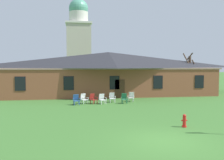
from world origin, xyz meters
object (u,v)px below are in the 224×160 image
(lawn_chair_right_end, at_px, (112,97))
(lawn_chair_far_side, at_px, (124,98))
(lawn_chair_near_door, at_px, (84,98))
(lawn_chair_under_eave, at_px, (131,97))
(lawn_chair_left_end, at_px, (93,98))
(lawn_chair_middle, at_px, (102,99))
(fire_hydrant, at_px, (184,121))
(lawn_chair_by_porch, at_px, (76,99))

(lawn_chair_right_end, distance_m, lawn_chair_far_side, 1.35)
(lawn_chair_near_door, xyz_separation_m, lawn_chair_under_eave, (4.82, 0.58, 0.00))
(lawn_chair_left_end, height_order, lawn_chair_middle, same)
(fire_hydrant, bearing_deg, lawn_chair_far_side, 100.52)
(lawn_chair_right_end, distance_m, fire_hydrant, 10.82)
(lawn_chair_under_eave, bearing_deg, lawn_chair_left_end, -169.30)
(lawn_chair_left_end, distance_m, fire_hydrant, 10.95)
(lawn_chair_by_porch, xyz_separation_m, lawn_chair_left_end, (1.62, 0.46, 0.00))
(lawn_chair_far_side, relative_size, fire_hydrant, 1.21)
(lawn_chair_middle, bearing_deg, lawn_chair_by_porch, -175.06)
(lawn_chair_by_porch, bearing_deg, fire_hydrant, -55.61)
(lawn_chair_far_side, bearing_deg, lawn_chair_by_porch, -177.19)
(lawn_chair_by_porch, bearing_deg, lawn_chair_right_end, 16.40)
(lawn_chair_by_porch, xyz_separation_m, lawn_chair_middle, (2.48, 0.21, 0.00))
(lawn_chair_far_side, bearing_deg, lawn_chair_right_end, 142.73)
(lawn_chair_far_side, distance_m, fire_hydrant, 9.78)
(lawn_chair_near_door, xyz_separation_m, lawn_chair_right_end, (2.82, 0.43, 0.00))
(lawn_chair_near_door, distance_m, lawn_chair_right_end, 2.85)
(lawn_chair_by_porch, height_order, lawn_chair_right_end, same)
(lawn_chair_near_door, height_order, lawn_chair_middle, same)
(lawn_chair_far_side, bearing_deg, lawn_chair_left_end, 175.66)
(lawn_chair_right_end, bearing_deg, fire_hydrant, -74.65)
(lawn_chair_right_end, bearing_deg, lawn_chair_left_end, -163.08)
(lawn_chair_right_end, bearing_deg, lawn_chair_far_side, -37.27)
(lawn_chair_by_porch, height_order, lawn_chair_middle, same)
(lawn_chair_middle, distance_m, lawn_chair_far_side, 2.15)
(lawn_chair_left_end, xyz_separation_m, lawn_chair_far_side, (3.02, -0.23, 0.00))
(lawn_chair_middle, xyz_separation_m, lawn_chair_far_side, (2.15, 0.01, 0.00))
(lawn_chair_right_end, xyz_separation_m, lawn_chair_far_side, (1.08, -0.82, 0.00))
(lawn_chair_near_door, distance_m, lawn_chair_under_eave, 4.85)
(lawn_chair_by_porch, distance_m, lawn_chair_far_side, 4.64)
(lawn_chair_by_porch, bearing_deg, lawn_chair_near_door, 39.87)
(lawn_chair_under_eave, xyz_separation_m, fire_hydrant, (0.86, -10.59, -0.12))
(lawn_chair_by_porch, bearing_deg, lawn_chair_left_end, 15.76)
(fire_hydrant, bearing_deg, lawn_chair_middle, 112.31)
(lawn_chair_right_end, bearing_deg, lawn_chair_under_eave, 4.39)
(lawn_chair_by_porch, height_order, fire_hydrant, lawn_chair_by_porch)
(lawn_chair_near_door, distance_m, lawn_chair_left_end, 0.89)
(lawn_chair_near_door, bearing_deg, lawn_chair_by_porch, -140.13)
(lawn_chair_left_end, distance_m, lawn_chair_right_end, 2.03)
(lawn_chair_near_door, bearing_deg, lawn_chair_far_side, -5.79)
(lawn_chair_left_end, height_order, lawn_chair_far_side, same)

